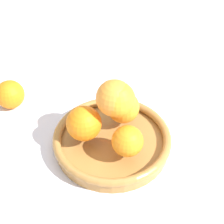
# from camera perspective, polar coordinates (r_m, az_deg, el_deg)

# --- Properties ---
(ground_plane) EXTENTS (4.00, 4.00, 0.00)m
(ground_plane) POSITION_cam_1_polar(r_m,az_deg,el_deg) (0.86, 0.00, -5.31)
(ground_plane) COLOR silver
(fruit_bowl) EXTENTS (0.27, 0.27, 0.04)m
(fruit_bowl) POSITION_cam_1_polar(r_m,az_deg,el_deg) (0.85, 0.00, -4.39)
(fruit_bowl) COLOR #A57238
(fruit_bowl) RESTS_ON ground_plane
(orange_pile) EXTENTS (0.17, 0.17, 0.14)m
(orange_pile) POSITION_cam_1_polar(r_m,az_deg,el_deg) (0.79, -0.03, 0.03)
(orange_pile) COLOR orange
(orange_pile) RESTS_ON fruit_bowl
(stray_orange) EXTENTS (0.07, 0.07, 0.07)m
(stray_orange) POSITION_cam_1_polar(r_m,az_deg,el_deg) (0.97, -15.28, 2.60)
(stray_orange) COLOR orange
(stray_orange) RESTS_ON ground_plane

